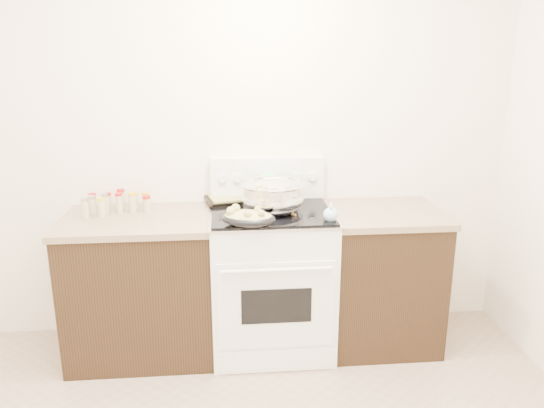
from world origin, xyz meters
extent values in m
cube|color=white|center=(0.00, 1.77, 1.35)|extent=(4.00, 0.05, 2.70)
cube|color=black|center=(-0.48, 1.43, 0.44)|extent=(0.90, 0.64, 0.88)
cube|color=brown|center=(-0.48, 1.43, 0.90)|extent=(0.93, 0.67, 0.04)
cube|color=black|center=(1.08, 1.43, 0.44)|extent=(0.70, 0.64, 0.88)
cube|color=brown|center=(1.08, 1.43, 0.90)|extent=(0.73, 0.67, 0.04)
cube|color=white|center=(0.35, 1.42, 0.46)|extent=(0.76, 0.66, 0.92)
cube|color=white|center=(0.35, 1.08, 0.45)|extent=(0.70, 0.01, 0.55)
cube|color=black|center=(0.35, 1.08, 0.46)|extent=(0.42, 0.01, 0.22)
cylinder|color=white|center=(0.35, 1.04, 0.70)|extent=(0.65, 0.02, 0.02)
cube|color=white|center=(0.35, 1.09, 0.08)|extent=(0.70, 0.01, 0.14)
cube|color=silver|center=(0.35, 1.42, 0.93)|extent=(0.78, 0.68, 0.01)
cube|color=black|center=(0.35, 1.42, 0.94)|extent=(0.74, 0.64, 0.01)
cube|color=white|center=(0.35, 1.72, 1.08)|extent=(0.76, 0.07, 0.28)
cylinder|color=white|center=(0.05, 1.67, 1.10)|extent=(0.06, 0.02, 0.06)
cylinder|color=white|center=(0.15, 1.67, 1.10)|extent=(0.06, 0.02, 0.06)
cylinder|color=white|center=(0.55, 1.67, 1.10)|extent=(0.06, 0.02, 0.06)
cylinder|color=white|center=(0.65, 1.67, 1.10)|extent=(0.06, 0.02, 0.06)
cube|color=#19E533|center=(0.35, 1.67, 1.10)|extent=(0.09, 0.00, 0.04)
cube|color=silver|center=(0.27, 1.67, 1.10)|extent=(0.05, 0.00, 0.05)
cube|color=silver|center=(0.43, 1.67, 1.10)|extent=(0.05, 0.00, 0.05)
ellipsoid|color=silver|center=(0.36, 1.41, 1.02)|extent=(0.43, 0.43, 0.24)
cylinder|color=silver|center=(0.36, 1.41, 0.95)|extent=(0.22, 0.22, 0.01)
torus|color=silver|center=(0.36, 1.41, 1.12)|extent=(0.40, 0.40, 0.02)
cylinder|color=silver|center=(0.36, 1.41, 1.05)|extent=(0.38, 0.38, 0.13)
cylinder|color=brown|center=(0.36, 1.41, 1.11)|extent=(0.36, 0.36, 0.00)
cube|color=#C0B98D|center=(0.47, 1.48, 1.11)|extent=(0.03, 0.03, 0.02)
cube|color=#C0B98D|center=(0.27, 1.28, 1.11)|extent=(0.03, 0.03, 0.02)
cube|color=#C0B98D|center=(0.44, 1.34, 1.11)|extent=(0.04, 0.04, 0.03)
cube|color=#C0B98D|center=(0.33, 1.39, 1.11)|extent=(0.03, 0.03, 0.02)
cube|color=#C0B98D|center=(0.42, 1.40, 1.11)|extent=(0.04, 0.04, 0.03)
cube|color=#C0B98D|center=(0.42, 1.50, 1.11)|extent=(0.04, 0.04, 0.02)
cube|color=#C0B98D|center=(0.38, 1.46, 1.11)|extent=(0.04, 0.04, 0.03)
cube|color=#C0B98D|center=(0.39, 1.45, 1.11)|extent=(0.03, 0.03, 0.02)
cube|color=#C0B98D|center=(0.27, 1.35, 1.11)|extent=(0.05, 0.05, 0.03)
cube|color=#C0B98D|center=(0.51, 1.39, 1.11)|extent=(0.03, 0.03, 0.02)
cube|color=#C0B98D|center=(0.23, 1.49, 1.11)|extent=(0.03, 0.03, 0.02)
cube|color=#C0B98D|center=(0.38, 1.43, 1.11)|extent=(0.04, 0.04, 0.03)
cube|color=#C0B98D|center=(0.36, 1.37, 1.11)|extent=(0.05, 0.05, 0.03)
cube|color=#C0B98D|center=(0.30, 1.32, 1.11)|extent=(0.04, 0.04, 0.03)
cube|color=#C0B98D|center=(0.35, 1.27, 1.11)|extent=(0.05, 0.05, 0.03)
ellipsoid|color=black|center=(0.19, 1.14, 0.98)|extent=(0.36, 0.30, 0.08)
ellipsoid|color=tan|center=(0.19, 1.14, 1.00)|extent=(0.33, 0.27, 0.06)
sphere|color=tan|center=(0.26, 1.08, 1.03)|extent=(0.04, 0.04, 0.04)
sphere|color=tan|center=(0.19, 1.08, 1.03)|extent=(0.05, 0.05, 0.05)
sphere|color=tan|center=(0.09, 1.16, 1.03)|extent=(0.04, 0.04, 0.04)
sphere|color=tan|center=(0.10, 1.16, 1.03)|extent=(0.05, 0.05, 0.05)
sphere|color=tan|center=(0.25, 1.17, 1.03)|extent=(0.04, 0.04, 0.04)
sphere|color=tan|center=(0.13, 1.20, 1.03)|extent=(0.04, 0.04, 0.04)
sphere|color=tan|center=(0.09, 1.14, 1.03)|extent=(0.05, 0.05, 0.05)
sphere|color=tan|center=(0.12, 1.19, 1.03)|extent=(0.05, 0.05, 0.05)
cube|color=black|center=(0.15, 1.70, 0.95)|extent=(0.48, 0.39, 0.02)
cube|color=tan|center=(0.15, 1.70, 0.97)|extent=(0.43, 0.34, 0.02)
sphere|color=tan|center=(0.29, 1.66, 0.98)|extent=(0.03, 0.03, 0.03)
sphere|color=tan|center=(0.24, 1.73, 0.98)|extent=(0.04, 0.04, 0.04)
sphere|color=tan|center=(0.27, 1.72, 0.98)|extent=(0.03, 0.03, 0.03)
sphere|color=tan|center=(0.25, 1.78, 0.98)|extent=(0.04, 0.04, 0.04)
sphere|color=tan|center=(0.21, 1.69, 0.98)|extent=(0.03, 0.03, 0.03)
sphere|color=tan|center=(0.28, 1.61, 0.98)|extent=(0.04, 0.04, 0.04)
sphere|color=tan|center=(0.22, 1.66, 0.98)|extent=(0.04, 0.04, 0.04)
sphere|color=tan|center=(0.23, 1.77, 0.98)|extent=(0.03, 0.03, 0.03)
sphere|color=tan|center=(0.28, 1.75, 0.98)|extent=(0.04, 0.04, 0.04)
sphere|color=tan|center=(0.03, 1.71, 0.98)|extent=(0.04, 0.04, 0.04)
cylinder|color=tan|center=(0.40, 1.37, 0.95)|extent=(0.17, 0.18, 0.01)
sphere|color=tan|center=(0.33, 1.29, 0.96)|extent=(0.04, 0.04, 0.04)
sphere|color=#A0D4EF|center=(0.68, 1.19, 0.98)|extent=(0.09, 0.09, 0.09)
cylinder|color=#A0D4EF|center=(0.70, 1.30, 1.00)|extent=(0.07, 0.28, 0.07)
cylinder|color=#BFB28C|center=(-0.79, 1.63, 0.96)|extent=(0.05, 0.05, 0.09)
cylinder|color=#B21414|center=(-0.79, 1.63, 1.02)|extent=(0.05, 0.05, 0.02)
cylinder|color=#BFB28C|center=(-0.69, 1.64, 0.96)|extent=(0.04, 0.04, 0.09)
cylinder|color=#B21414|center=(-0.69, 1.64, 1.02)|extent=(0.04, 0.04, 0.02)
cylinder|color=#BFB28C|center=(-0.61, 1.63, 0.98)|extent=(0.05, 0.05, 0.11)
cylinder|color=#B21414|center=(-0.61, 1.63, 1.04)|extent=(0.05, 0.05, 0.02)
cylinder|color=#BFB28C|center=(-0.52, 1.64, 0.96)|extent=(0.05, 0.05, 0.09)
cylinder|color=gold|center=(-0.52, 1.64, 1.01)|extent=(0.05, 0.05, 0.02)
cylinder|color=#BFB28C|center=(-0.45, 1.63, 0.96)|extent=(0.04, 0.04, 0.09)
cylinder|color=gold|center=(-0.45, 1.63, 1.01)|extent=(0.05, 0.05, 0.02)
cylinder|color=#BFB28C|center=(-0.77, 1.54, 0.97)|extent=(0.05, 0.05, 0.10)
cylinder|color=#B2B2B7|center=(-0.77, 1.54, 1.02)|extent=(0.05, 0.05, 0.02)
cylinder|color=#BFB28C|center=(-0.69, 1.53, 0.98)|extent=(0.04, 0.04, 0.11)
cylinder|color=#B2B2B7|center=(-0.69, 1.53, 1.04)|extent=(0.04, 0.04, 0.02)
cylinder|color=#BFB28C|center=(-0.60, 1.54, 0.98)|extent=(0.04, 0.04, 0.11)
cylinder|color=#B21414|center=(-0.60, 1.54, 1.04)|extent=(0.04, 0.04, 0.02)
cylinder|color=#BFB28C|center=(-0.52, 1.53, 0.98)|extent=(0.04, 0.04, 0.11)
cylinder|color=gold|center=(-0.52, 1.53, 1.04)|extent=(0.05, 0.05, 0.02)
cylinder|color=#BFB28C|center=(-0.43, 1.54, 0.96)|extent=(0.05, 0.05, 0.09)
cylinder|color=#B21414|center=(-0.43, 1.54, 1.02)|extent=(0.05, 0.05, 0.02)
cylinder|color=#BFB28C|center=(-0.79, 1.44, 0.97)|extent=(0.04, 0.04, 0.11)
cylinder|color=#B2B2B7|center=(-0.79, 1.44, 1.04)|extent=(0.04, 0.04, 0.02)
cylinder|color=#BFB28C|center=(-0.69, 1.46, 0.97)|extent=(0.04, 0.04, 0.10)
cylinder|color=gold|center=(-0.69, 1.46, 1.03)|extent=(0.04, 0.04, 0.02)
camera|label=1|loc=(0.06, -1.74, 1.90)|focal=35.00mm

